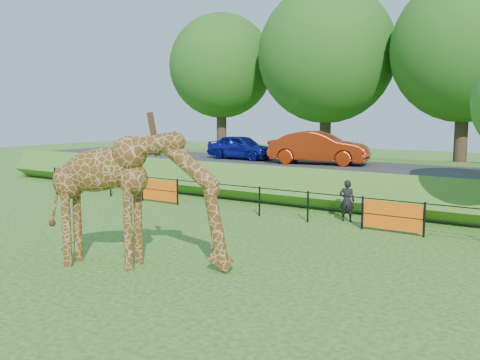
{
  "coord_description": "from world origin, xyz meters",
  "views": [
    {
      "loc": [
        8.4,
        -8.54,
        3.87
      ],
      "look_at": [
        0.25,
        3.42,
        2.0
      ],
      "focal_mm": 40.0,
      "sensor_mm": 36.0,
      "label": 1
    }
  ],
  "objects_px": {
    "car_blue": "(241,147)",
    "visitor": "(347,201)",
    "giraffe": "(138,200)",
    "car_red": "(319,148)"
  },
  "relations": [
    {
      "from": "car_red",
      "to": "car_blue",
      "type": "bearing_deg",
      "value": 77.29
    },
    {
      "from": "car_red",
      "to": "visitor",
      "type": "height_order",
      "value": "car_red"
    },
    {
      "from": "car_red",
      "to": "visitor",
      "type": "distance_m",
      "value": 6.38
    },
    {
      "from": "car_red",
      "to": "visitor",
      "type": "xyz_separation_m",
      "value": [
        3.6,
        -5.08,
        -1.43
      ]
    },
    {
      "from": "visitor",
      "to": "car_blue",
      "type": "bearing_deg",
      "value": -46.96
    },
    {
      "from": "giraffe",
      "to": "visitor",
      "type": "relative_size",
      "value": 3.23
    },
    {
      "from": "giraffe",
      "to": "car_blue",
      "type": "distance_m",
      "value": 14.63
    },
    {
      "from": "car_red",
      "to": "visitor",
      "type": "bearing_deg",
      "value": -156.34
    },
    {
      "from": "car_blue",
      "to": "visitor",
      "type": "relative_size",
      "value": 2.47
    },
    {
      "from": "car_blue",
      "to": "visitor",
      "type": "xyz_separation_m",
      "value": [
        8.02,
        -5.16,
        -1.3
      ]
    }
  ]
}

